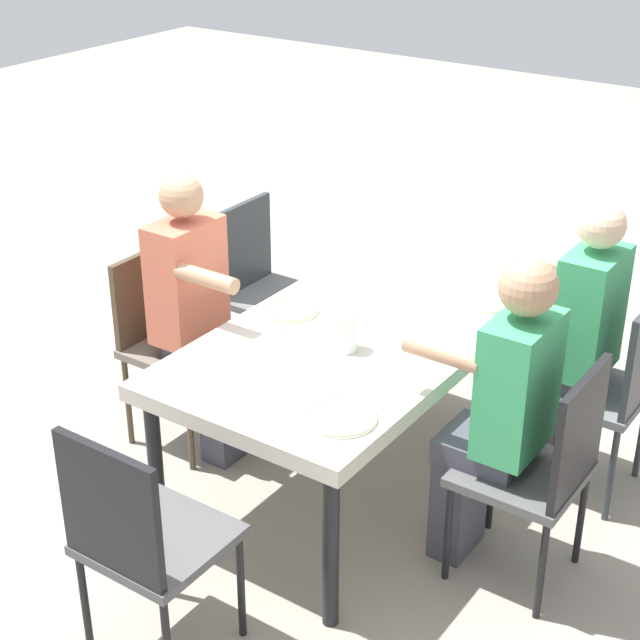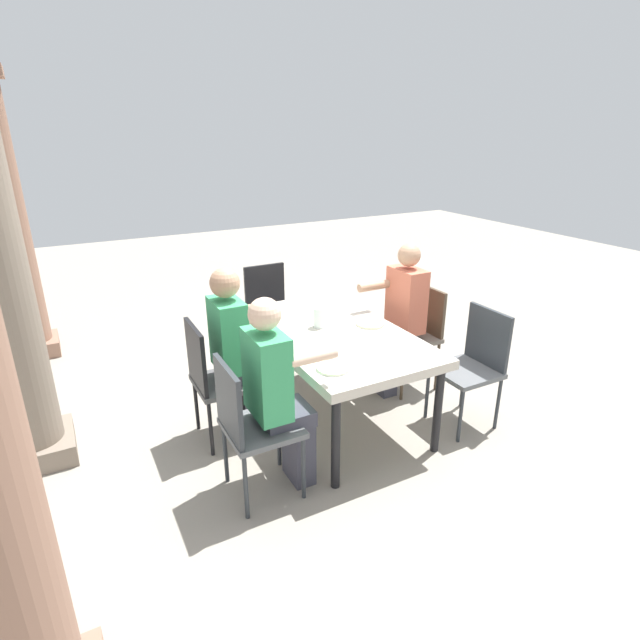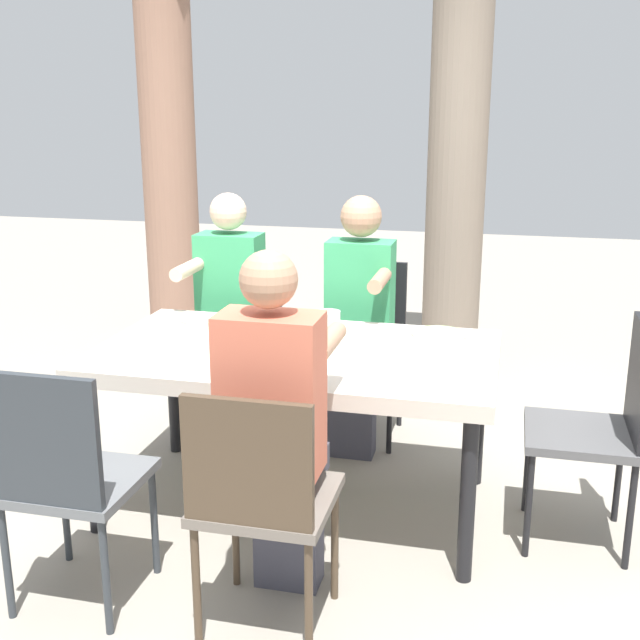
% 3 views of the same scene
% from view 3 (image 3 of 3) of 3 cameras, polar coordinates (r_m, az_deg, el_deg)
% --- Properties ---
extents(ground_plane, '(16.00, 16.00, 0.00)m').
position_cam_3_polar(ground_plane, '(3.72, -1.62, -13.03)').
color(ground_plane, gray).
extents(dining_table, '(1.70, 0.99, 0.74)m').
position_cam_3_polar(dining_table, '(3.45, -1.70, -3.05)').
color(dining_table, beige).
rests_on(dining_table, ground).
extents(chair_west_north, '(0.44, 0.44, 0.94)m').
position_cam_3_polar(chair_west_north, '(4.50, -5.74, -0.58)').
color(chair_west_north, '#5B5E61').
rests_on(chair_west_north, ground).
extents(chair_west_south, '(0.44, 0.44, 0.93)m').
position_cam_3_polar(chair_west_south, '(2.94, -17.77, -10.32)').
color(chair_west_south, '#5B5E61').
rests_on(chair_west_south, ground).
extents(chair_mid_north, '(0.44, 0.44, 0.93)m').
position_cam_3_polar(chair_mid_north, '(4.32, 3.15, -1.29)').
color(chair_mid_north, '#4F4F50').
rests_on(chair_mid_north, ground).
extents(chair_mid_south, '(0.44, 0.44, 0.91)m').
position_cam_3_polar(chair_mid_south, '(2.66, -4.28, -12.29)').
color(chair_mid_south, '#6A6158').
rests_on(chair_mid_south, ground).
extents(chair_head_east, '(0.44, 0.44, 0.94)m').
position_cam_3_polar(chair_head_east, '(3.41, 19.60, -6.68)').
color(chair_head_east, '#4F4F50').
rests_on(chair_head_east, ground).
extents(diner_woman_green, '(0.35, 0.49, 1.31)m').
position_cam_3_polar(diner_woman_green, '(4.28, -6.69, 0.75)').
color(diner_woman_green, '#3F3F4C').
rests_on(diner_woman_green, ground).
extents(diner_man_white, '(0.35, 0.49, 1.32)m').
position_cam_3_polar(diner_man_white, '(2.76, -3.06, -7.46)').
color(diner_man_white, '#3F3F4C').
rests_on(diner_man_white, ground).
extents(diner_guest_third, '(0.35, 0.50, 1.31)m').
position_cam_3_polar(diner_guest_third, '(4.10, 2.74, 0.31)').
color(diner_guest_third, '#3F3F4C').
rests_on(diner_guest_third, ground).
extents(stone_column_near, '(0.49, 0.49, 2.84)m').
position_cam_3_polar(stone_column_near, '(5.81, -10.73, 11.39)').
color(stone_column_near, '#936B56').
rests_on(stone_column_near, ground).
extents(stone_column_centre, '(0.49, 0.49, 3.01)m').
position_cam_3_polar(stone_column_centre, '(5.31, 9.79, 12.04)').
color(stone_column_centre, gray).
rests_on(stone_column_centre, ground).
extents(plate_0, '(0.22, 0.22, 0.02)m').
position_cam_3_polar(plate_0, '(3.90, -8.50, 0.06)').
color(plate_0, white).
rests_on(plate_0, dining_table).
extents(fork_0, '(0.02, 0.17, 0.01)m').
position_cam_3_polar(fork_0, '(3.96, -10.52, 0.11)').
color(fork_0, silver).
rests_on(fork_0, dining_table).
extents(spoon_0, '(0.02, 0.17, 0.01)m').
position_cam_3_polar(spoon_0, '(3.85, -6.43, -0.16)').
color(spoon_0, silver).
rests_on(spoon_0, dining_table).
extents(plate_1, '(0.23, 0.23, 0.02)m').
position_cam_3_polar(plate_1, '(3.14, -3.69, -3.58)').
color(plate_1, silver).
rests_on(plate_1, dining_table).
extents(fork_1, '(0.02, 0.17, 0.01)m').
position_cam_3_polar(fork_1, '(3.19, -6.27, -3.46)').
color(fork_1, silver).
rests_on(fork_1, dining_table).
extents(spoon_1, '(0.03, 0.17, 0.01)m').
position_cam_3_polar(spoon_1, '(3.10, -1.03, -3.90)').
color(spoon_1, silver).
rests_on(spoon_1, dining_table).
extents(plate_2, '(0.26, 0.26, 0.02)m').
position_cam_3_polar(plate_2, '(3.64, 8.52, -1.04)').
color(plate_2, white).
rests_on(plate_2, dining_table).
extents(fork_2, '(0.02, 0.17, 0.01)m').
position_cam_3_polar(fork_2, '(3.66, 6.17, -0.97)').
color(fork_2, silver).
rests_on(fork_2, dining_table).
extents(spoon_2, '(0.02, 0.17, 0.01)m').
position_cam_3_polar(spoon_2, '(3.63, 10.87, -1.28)').
color(spoon_2, silver).
rests_on(spoon_2, dining_table).
extents(water_pitcher, '(0.10, 0.10, 0.16)m').
position_cam_3_polar(water_pitcher, '(3.43, 0.60, -0.81)').
color(water_pitcher, white).
rests_on(water_pitcher, dining_table).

